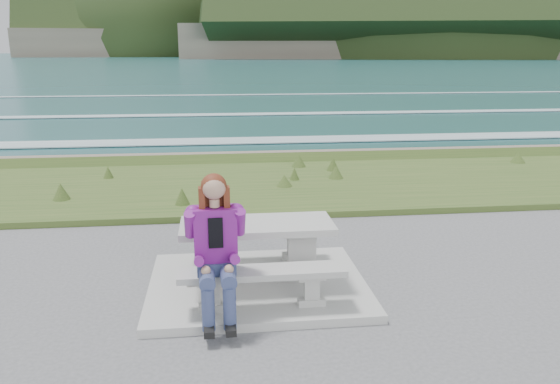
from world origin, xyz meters
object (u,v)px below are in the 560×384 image
at_px(bench_landward, 262,278).
at_px(bench_seaward, 253,235).
at_px(picnic_table, 257,236).
at_px(seated_woman, 217,267).

xyz_separation_m(bench_landward, bench_seaward, (0.00, 1.40, 0.00)).
xyz_separation_m(picnic_table, seated_woman, (-0.48, -0.84, -0.03)).
bearing_deg(bench_landward, bench_seaward, 90.00).
xyz_separation_m(bench_seaward, seated_woman, (-0.48, -1.54, 0.21)).
bearing_deg(bench_seaward, picnic_table, -90.00).
bearing_deg(seated_woman, bench_seaward, 70.64).
bearing_deg(seated_woman, bench_landward, 14.58).
height_order(bench_landward, seated_woman, seated_woman).
xyz_separation_m(bench_landward, seated_woman, (-0.48, -0.14, 0.21)).
bearing_deg(picnic_table, bench_seaward, 90.00).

